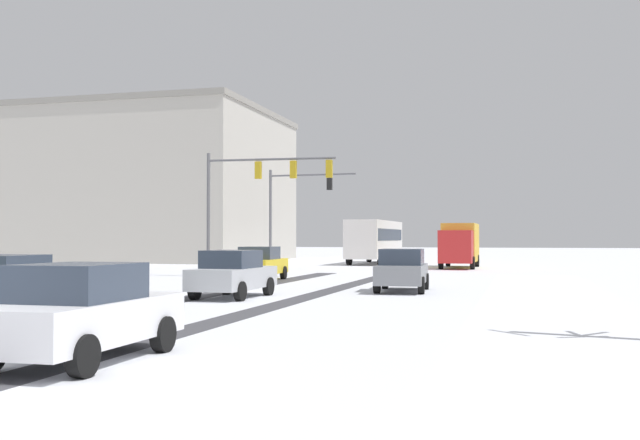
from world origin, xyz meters
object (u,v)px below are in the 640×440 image
object	(u,v)px
traffic_signal_far_left	(293,201)
bus_oncoming	(375,238)
car_white_fifth	(82,312)
box_truck_delivery	(460,244)
office_building_far_left_block	(131,187)
car_grey_second	(402,270)
car_silver_third	(233,274)
car_dark_green_fourth	(5,288)
car_yellow_cab_lead	(260,263)
traffic_signal_near_left	(259,184)

from	to	relation	value
traffic_signal_far_left	bus_oncoming	world-z (taller)	traffic_signal_far_left
car_white_fifth	box_truck_delivery	size ratio (longest dim) A/B	0.55
bus_oncoming	box_truck_delivery	world-z (taller)	bus_oncoming
traffic_signal_far_left	bus_oncoming	distance (m)	12.59
office_building_far_left_block	traffic_signal_far_left	bearing A→B (deg)	-37.70
car_grey_second	office_building_far_left_block	world-z (taller)	office_building_far_left_block
bus_oncoming	car_silver_third	bearing A→B (deg)	-87.17
car_silver_third	car_white_fifth	distance (m)	13.15
car_silver_third	box_truck_delivery	size ratio (longest dim) A/B	0.56
car_dark_green_fourth	car_yellow_cab_lead	bearing A→B (deg)	89.38
traffic_signal_near_left	car_dark_green_fourth	size ratio (longest dim) A/B	1.65
traffic_signal_far_left	car_silver_third	xyz separation A→B (m)	(4.76, -22.34, -3.60)
box_truck_delivery	car_grey_second	bearing A→B (deg)	-90.81
car_grey_second	bus_oncoming	size ratio (longest dim) A/B	0.38
car_silver_third	car_dark_green_fourth	bearing A→B (deg)	-109.03
traffic_signal_far_left	traffic_signal_near_left	bearing A→B (deg)	-83.27
car_silver_third	box_truck_delivery	world-z (taller)	box_truck_delivery
car_dark_green_fourth	car_white_fifth	bearing A→B (deg)	-42.42
traffic_signal_near_left	box_truck_delivery	size ratio (longest dim) A/B	0.93
bus_oncoming	car_white_fifth	bearing A→B (deg)	-84.88
car_white_fifth	traffic_signal_far_left	bearing A→B (deg)	101.69
traffic_signal_near_left	car_silver_third	world-z (taller)	traffic_signal_near_left
car_dark_green_fourth	bus_oncoming	bearing A→B (deg)	88.54
car_white_fifth	bus_oncoming	distance (m)	47.41
car_grey_second	car_dark_green_fourth	world-z (taller)	same
traffic_signal_far_left	car_dark_green_fourth	xyz separation A→B (m)	(1.98, -30.40, -3.60)
car_yellow_cab_lead	car_white_fifth	size ratio (longest dim) A/B	1.02
car_grey_second	car_silver_third	bearing A→B (deg)	-139.17
traffic_signal_near_left	car_grey_second	xyz separation A→B (m)	(8.74, -8.14, -4.00)
car_yellow_cab_lead	car_grey_second	world-z (taller)	same
car_yellow_cab_lead	car_white_fifth	xyz separation A→B (m)	(5.11, -22.86, 0.00)
bus_oncoming	office_building_far_left_block	bearing A→B (deg)	170.09
traffic_signal_far_left	box_truck_delivery	world-z (taller)	traffic_signal_far_left
car_grey_second	office_building_far_left_block	distance (m)	46.30
car_grey_second	box_truck_delivery	world-z (taller)	box_truck_delivery
traffic_signal_near_left	office_building_far_left_block	distance (m)	34.09
box_truck_delivery	office_building_far_left_block	xyz separation A→B (m)	(-31.12, 10.96, 5.15)
car_dark_green_fourth	car_white_fifth	world-z (taller)	same
car_dark_green_fourth	car_white_fifth	xyz separation A→B (m)	(5.31, -4.85, 0.00)
car_yellow_cab_lead	car_grey_second	bearing A→B (deg)	-35.62
bus_oncoming	box_truck_delivery	bearing A→B (deg)	-43.44
traffic_signal_near_left	car_white_fifth	distance (m)	26.51
bus_oncoming	car_dark_green_fourth	bearing A→B (deg)	-91.46
traffic_signal_near_left	car_yellow_cab_lead	bearing A→B (deg)	-68.62
traffic_signal_near_left	car_white_fifth	world-z (taller)	traffic_signal_near_left
car_grey_second	traffic_signal_far_left	bearing A→B (deg)	118.90
box_truck_delivery	office_building_far_left_block	world-z (taller)	office_building_far_left_block
traffic_signal_far_left	office_building_far_left_block	bearing A→B (deg)	142.30
car_yellow_cab_lead	bus_oncoming	distance (m)	24.40
traffic_signal_far_left	bus_oncoming	size ratio (longest dim) A/B	0.59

